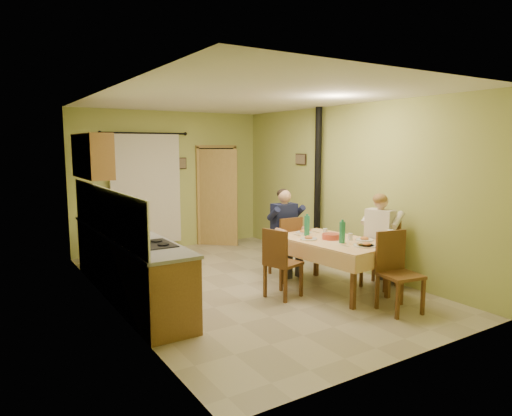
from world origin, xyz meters
TOP-DOWN VIEW (x-y plane):
  - floor at (0.00, 0.00)m, footprint 4.00×6.00m
  - room_shell at (0.00, 0.00)m, footprint 4.04×6.04m
  - kitchen_run at (-1.71, 0.40)m, footprint 0.64×3.64m
  - upper_cabinets at (-1.82, 1.70)m, footprint 0.35×1.40m
  - curtain at (-0.55, 2.90)m, footprint 1.70×0.07m
  - doorway at (1.00, 2.84)m, footprint 0.96×0.61m
  - dining_table at (0.91, -0.95)m, footprint 1.16×1.76m
  - tableware at (0.95, -1.05)m, footprint 0.89×1.58m
  - chair_far at (0.79, 0.07)m, footprint 0.44×0.44m
  - chair_near at (1.05, -2.05)m, footprint 0.52×0.52m
  - chair_right at (1.65, -1.18)m, footprint 0.55×0.55m
  - chair_left at (0.12, -0.80)m, footprint 0.52×0.52m
  - man_far at (0.80, 0.08)m, footprint 0.60×0.48m
  - man_right at (1.63, -1.19)m, footprint 0.56×0.64m
  - stove_flue at (1.90, 0.60)m, footprint 0.24×0.24m
  - picture_back at (0.25, 2.97)m, footprint 0.19×0.03m
  - picture_right at (1.97, 1.20)m, footprint 0.03×0.31m

SIDE VIEW (x-z plane):
  - floor at x=0.00m, z-range -0.01..0.01m
  - chair_far at x=0.79m, z-range -0.20..0.78m
  - chair_left at x=0.12m, z-range -0.20..0.78m
  - chair_right at x=1.65m, z-range -0.21..0.79m
  - chair_near at x=1.05m, z-range -0.22..0.80m
  - dining_table at x=0.91m, z-range 0.00..0.76m
  - kitchen_run at x=-1.71m, z-range -0.30..1.26m
  - tableware at x=0.95m, z-range 0.66..0.99m
  - man_far at x=0.80m, z-range 0.18..1.57m
  - man_right at x=1.63m, z-range 0.18..1.57m
  - stove_flue at x=1.90m, z-range -0.38..2.42m
  - doorway at x=1.00m, z-range -0.02..2.13m
  - curtain at x=-0.55m, z-range 0.15..2.37m
  - picture_back at x=0.25m, z-range 1.64..1.86m
  - room_shell at x=0.00m, z-range 0.41..3.23m
  - picture_right at x=1.97m, z-range 1.75..1.96m
  - upper_cabinets at x=-1.82m, z-range 1.60..2.30m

